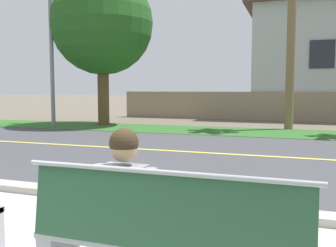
{
  "coord_description": "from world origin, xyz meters",
  "views": [
    {
      "loc": [
        2.2,
        -2.11,
        1.55
      ],
      "look_at": [
        0.33,
        3.38,
        1.0
      ],
      "focal_mm": 39.51,
      "sensor_mm": 36.0,
      "label": 1
    }
  ],
  "objects_px": {
    "seated_person_grey": "(130,200)",
    "streetlamp": "(54,28)",
    "shade_tree_far_left": "(104,15)",
    "bench_right": "(167,240)"
  },
  "relations": [
    {
      "from": "seated_person_grey",
      "to": "streetlamp",
      "type": "distance_m",
      "value": 13.77
    },
    {
      "from": "bench_right",
      "to": "streetlamp",
      "type": "bearing_deg",
      "value": 128.74
    },
    {
      "from": "bench_right",
      "to": "seated_person_grey",
      "type": "relative_size",
      "value": 1.65
    },
    {
      "from": "seated_person_grey",
      "to": "shade_tree_far_left",
      "type": "distance_m",
      "value": 13.63
    },
    {
      "from": "bench_right",
      "to": "streetlamp",
      "type": "xyz_separation_m",
      "value": [
        -8.59,
        10.7,
        3.56
      ]
    },
    {
      "from": "seated_person_grey",
      "to": "shade_tree_far_left",
      "type": "xyz_separation_m",
      "value": [
        -6.37,
        11.4,
        3.9
      ]
    },
    {
      "from": "seated_person_grey",
      "to": "streetlamp",
      "type": "xyz_separation_m",
      "value": [
        -8.22,
        10.53,
        3.35
      ]
    },
    {
      "from": "seated_person_grey",
      "to": "shade_tree_far_left",
      "type": "relative_size",
      "value": 0.18
    },
    {
      "from": "shade_tree_far_left",
      "to": "seated_person_grey",
      "type": "bearing_deg",
      "value": -60.8
    },
    {
      "from": "seated_person_grey",
      "to": "shade_tree_far_left",
      "type": "height_order",
      "value": "shade_tree_far_left"
    }
  ]
}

